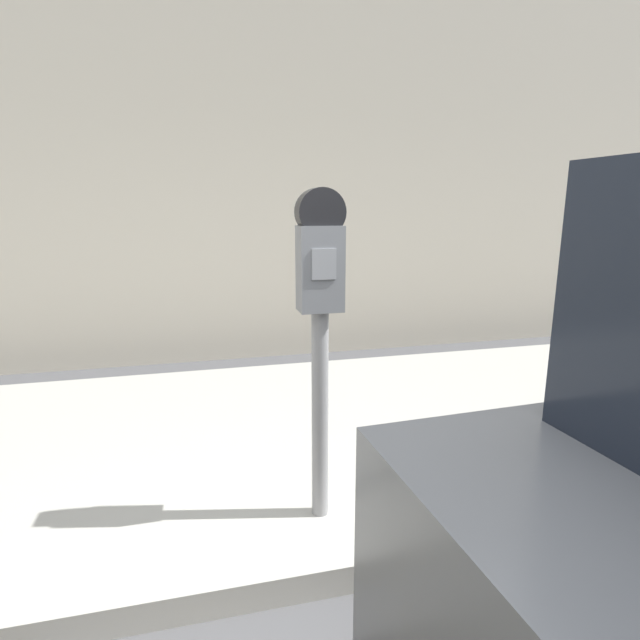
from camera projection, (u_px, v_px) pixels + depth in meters
sidewalk at (277, 438)px, 3.41m from camera, size 24.00×2.80×0.14m
building_facade at (235, 87)px, 4.97m from camera, size 24.00×0.30×5.54m
parking_meter at (320, 303)px, 2.23m from camera, size 0.21×0.14×1.56m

